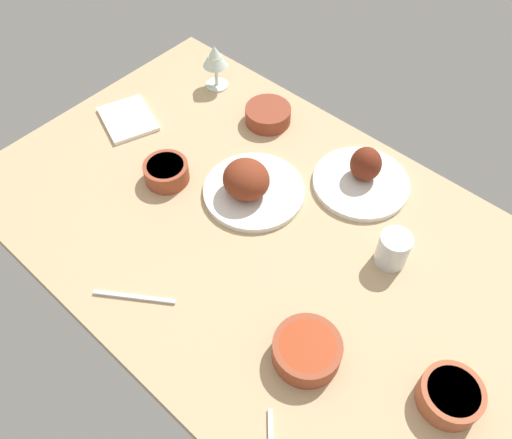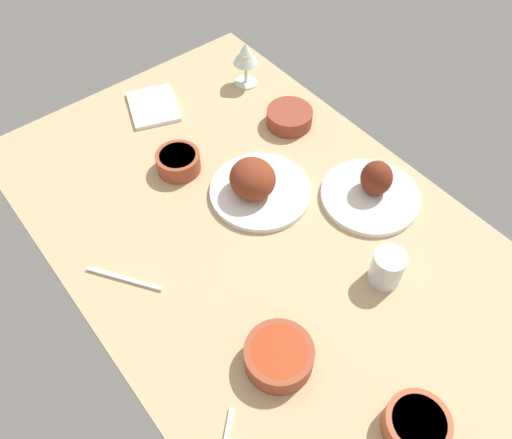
{
  "view_description": "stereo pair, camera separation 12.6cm",
  "coord_description": "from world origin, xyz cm",
  "px_view_note": "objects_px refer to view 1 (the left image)",
  "views": [
    {
      "loc": [
        -51.39,
        57.39,
        106.54
      ],
      "look_at": [
        0.0,
        0.0,
        6.0
      ],
      "focal_mm": 36.41,
      "sensor_mm": 36.0,
      "label": 1
    },
    {
      "loc": [
        -60.09,
        48.2,
        106.54
      ],
      "look_at": [
        0.0,
        0.0,
        6.0
      ],
      "focal_mm": 36.41,
      "sensor_mm": 36.0,
      "label": 2
    }
  ],
  "objects_px": {
    "bowl_sauce": "(307,350)",
    "bowl_potatoes": "(450,395)",
    "plate_center_main": "(250,185)",
    "bowl_soup": "(268,114)",
    "folded_napkin": "(128,119)",
    "wine_glass": "(215,58)",
    "water_tumbler": "(393,249)",
    "bowl_pasta": "(166,171)",
    "spoon_loose": "(134,297)",
    "plate_near_viewer": "(363,176)"
  },
  "relations": [
    {
      "from": "plate_center_main",
      "to": "bowl_pasta",
      "type": "distance_m",
      "value": 0.23
    },
    {
      "from": "plate_center_main",
      "to": "bowl_soup",
      "type": "relative_size",
      "value": 1.99
    },
    {
      "from": "bowl_pasta",
      "to": "plate_near_viewer",
      "type": "bearing_deg",
      "value": -139.8
    },
    {
      "from": "bowl_potatoes",
      "to": "spoon_loose",
      "type": "xyz_separation_m",
      "value": [
        0.63,
        0.26,
        -0.03
      ]
    },
    {
      "from": "bowl_pasta",
      "to": "folded_napkin",
      "type": "relative_size",
      "value": 0.7
    },
    {
      "from": "bowl_potatoes",
      "to": "water_tumbler",
      "type": "height_order",
      "value": "water_tumbler"
    },
    {
      "from": "bowl_pasta",
      "to": "folded_napkin",
      "type": "height_order",
      "value": "bowl_pasta"
    },
    {
      "from": "bowl_sauce",
      "to": "water_tumbler",
      "type": "height_order",
      "value": "water_tumbler"
    },
    {
      "from": "plate_center_main",
      "to": "spoon_loose",
      "type": "relative_size",
      "value": 1.4
    },
    {
      "from": "bowl_potatoes",
      "to": "spoon_loose",
      "type": "bearing_deg",
      "value": 22.44
    },
    {
      "from": "folded_napkin",
      "to": "wine_glass",
      "type": "bearing_deg",
      "value": -105.53
    },
    {
      "from": "bowl_soup",
      "to": "bowl_sauce",
      "type": "height_order",
      "value": "bowl_sauce"
    },
    {
      "from": "plate_near_viewer",
      "to": "bowl_soup",
      "type": "relative_size",
      "value": 1.91
    },
    {
      "from": "bowl_potatoes",
      "to": "bowl_pasta",
      "type": "relative_size",
      "value": 1.05
    },
    {
      "from": "bowl_soup",
      "to": "bowl_sauce",
      "type": "distance_m",
      "value": 0.72
    },
    {
      "from": "plate_near_viewer",
      "to": "wine_glass",
      "type": "height_order",
      "value": "wine_glass"
    },
    {
      "from": "bowl_soup",
      "to": "plate_near_viewer",
      "type": "bearing_deg",
      "value": 177.0
    },
    {
      "from": "folded_napkin",
      "to": "bowl_soup",
      "type": "bearing_deg",
      "value": -138.42
    },
    {
      "from": "water_tumbler",
      "to": "spoon_loose",
      "type": "bearing_deg",
      "value": 51.68
    },
    {
      "from": "bowl_soup",
      "to": "water_tumbler",
      "type": "xyz_separation_m",
      "value": [
        -0.53,
        0.17,
        0.02
      ]
    },
    {
      "from": "plate_center_main",
      "to": "bowl_sauce",
      "type": "height_order",
      "value": "plate_center_main"
    },
    {
      "from": "folded_napkin",
      "to": "spoon_loose",
      "type": "xyz_separation_m",
      "value": [
        -0.47,
        0.37,
        -0.0
      ]
    },
    {
      "from": "bowl_sauce",
      "to": "folded_napkin",
      "type": "distance_m",
      "value": 0.86
    },
    {
      "from": "bowl_soup",
      "to": "folded_napkin",
      "type": "xyz_separation_m",
      "value": [
        0.3,
        0.27,
        -0.02
      ]
    },
    {
      "from": "spoon_loose",
      "to": "plate_center_main",
      "type": "bearing_deg",
      "value": -122.42
    },
    {
      "from": "bowl_sauce",
      "to": "folded_napkin",
      "type": "height_order",
      "value": "bowl_sauce"
    },
    {
      "from": "plate_near_viewer",
      "to": "plate_center_main",
      "type": "distance_m",
      "value": 0.3
    },
    {
      "from": "plate_center_main",
      "to": "bowl_sauce",
      "type": "bearing_deg",
      "value": 147.03
    },
    {
      "from": "bowl_pasta",
      "to": "bowl_sauce",
      "type": "xyz_separation_m",
      "value": [
        -0.58,
        0.14,
        0.0
      ]
    },
    {
      "from": "bowl_sauce",
      "to": "bowl_potatoes",
      "type": "bearing_deg",
      "value": -156.85
    },
    {
      "from": "bowl_soup",
      "to": "folded_napkin",
      "type": "relative_size",
      "value": 0.79
    },
    {
      "from": "spoon_loose",
      "to": "wine_glass",
      "type": "bearing_deg",
      "value": -93.68
    },
    {
      "from": "bowl_potatoes",
      "to": "plate_near_viewer",
      "type": "bearing_deg",
      "value": -38.48
    },
    {
      "from": "plate_center_main",
      "to": "bowl_potatoes",
      "type": "xyz_separation_m",
      "value": [
        -0.64,
        0.14,
        -0.01
      ]
    },
    {
      "from": "plate_center_main",
      "to": "bowl_potatoes",
      "type": "height_order",
      "value": "plate_center_main"
    },
    {
      "from": "bowl_sauce",
      "to": "wine_glass",
      "type": "height_order",
      "value": "wine_glass"
    },
    {
      "from": "bowl_soup",
      "to": "bowl_potatoes",
      "type": "bearing_deg",
      "value": 154.56
    },
    {
      "from": "bowl_sauce",
      "to": "bowl_soup",
      "type": "bearing_deg",
      "value": -42.7
    },
    {
      "from": "bowl_potatoes",
      "to": "bowl_pasta",
      "type": "xyz_separation_m",
      "value": [
        0.84,
        -0.03,
        -0.0
      ]
    },
    {
      "from": "water_tumbler",
      "to": "bowl_soup",
      "type": "bearing_deg",
      "value": -18.09
    },
    {
      "from": "plate_near_viewer",
      "to": "wine_glass",
      "type": "bearing_deg",
      "value": -3.59
    },
    {
      "from": "bowl_sauce",
      "to": "wine_glass",
      "type": "xyz_separation_m",
      "value": [
        0.76,
        -0.51,
        0.07
      ]
    },
    {
      "from": "plate_center_main",
      "to": "wine_glass",
      "type": "xyz_separation_m",
      "value": [
        0.37,
        -0.26,
        0.06
      ]
    },
    {
      "from": "plate_near_viewer",
      "to": "bowl_sauce",
      "type": "distance_m",
      "value": 0.51
    },
    {
      "from": "plate_near_viewer",
      "to": "bowl_potatoes",
      "type": "bearing_deg",
      "value": 141.52
    },
    {
      "from": "wine_glass",
      "to": "spoon_loose",
      "type": "relative_size",
      "value": 0.75
    },
    {
      "from": "bowl_soup",
      "to": "wine_glass",
      "type": "xyz_separation_m",
      "value": [
        0.22,
        -0.02,
        0.07
      ]
    },
    {
      "from": "water_tumbler",
      "to": "plate_near_viewer",
      "type": "bearing_deg",
      "value": -39.45
    },
    {
      "from": "plate_center_main",
      "to": "water_tumbler",
      "type": "height_order",
      "value": "plate_center_main"
    },
    {
      "from": "bowl_pasta",
      "to": "wine_glass",
      "type": "distance_m",
      "value": 0.41
    }
  ]
}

